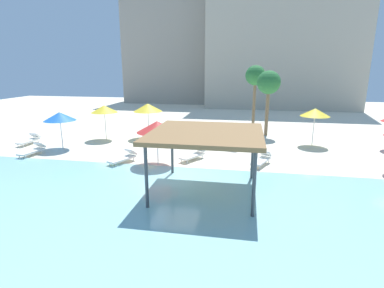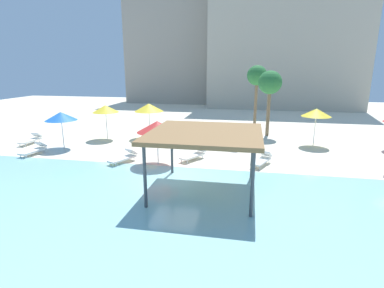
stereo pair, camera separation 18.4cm
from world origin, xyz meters
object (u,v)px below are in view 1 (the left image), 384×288
object	(u,v)px
beach_umbrella_yellow_1	(315,112)
beach_umbrella_red_0	(157,127)
shade_pavilion	(206,135)
lounge_chair_3	(124,157)
beach_umbrella_blue_5	(60,116)
lounge_chair_5	(33,150)
beach_umbrella_yellow_4	(148,108)
lounge_chair_4	(235,143)
lounge_chair_0	(194,154)
lounge_chair_1	(262,159)
palm_tree_0	(269,84)
lounge_chair_2	(30,140)
palm_tree_1	(255,77)
beach_umbrella_yellow_6	(104,109)

from	to	relation	value
beach_umbrella_yellow_1	beach_umbrella_red_0	bearing A→B (deg)	-147.33
shade_pavilion	lounge_chair_3	xyz separation A→B (m)	(-5.42, 3.43, -2.35)
beach_umbrella_blue_5	lounge_chair_5	bearing A→B (deg)	-115.72
beach_umbrella_yellow_4	lounge_chair_4	world-z (taller)	beach_umbrella_yellow_4
beach_umbrella_red_0	beach_umbrella_yellow_4	bearing A→B (deg)	112.79
lounge_chair_0	lounge_chair_1	size ratio (longest dim) A/B	0.98
lounge_chair_1	lounge_chair_3	distance (m)	8.19
lounge_chair_3	beach_umbrella_blue_5	bearing A→B (deg)	-87.94
beach_umbrella_yellow_4	lounge_chair_0	distance (m)	7.36
lounge_chair_5	lounge_chair_0	bearing A→B (deg)	102.66
shade_pavilion	lounge_chair_4	world-z (taller)	shade_pavilion
beach_umbrella_red_0	lounge_chair_3	world-z (taller)	beach_umbrella_red_0
beach_umbrella_blue_5	lounge_chair_0	size ratio (longest dim) A/B	1.32
lounge_chair_0	lounge_chair_4	xyz separation A→B (m)	(2.40, 3.27, 0.00)
palm_tree_0	lounge_chair_2	bearing A→B (deg)	-160.27
beach_umbrella_red_0	lounge_chair_4	distance (m)	6.53
palm_tree_0	lounge_chair_4	bearing A→B (deg)	-117.20
beach_umbrella_yellow_1	palm_tree_1	distance (m)	8.64
beach_umbrella_yellow_4	beach_umbrella_yellow_1	bearing A→B (deg)	-0.72
lounge_chair_4	beach_umbrella_yellow_6	bearing A→B (deg)	-88.50
beach_umbrella_yellow_1	beach_umbrella_yellow_4	distance (m)	12.63
shade_pavilion	beach_umbrella_yellow_6	bearing A→B (deg)	135.90
beach_umbrella_yellow_6	palm_tree_0	world-z (taller)	palm_tree_0
beach_umbrella_yellow_4	palm_tree_0	size ratio (longest dim) A/B	0.52
beach_umbrella_red_0	palm_tree_1	distance (m)	14.91
beach_umbrella_red_0	lounge_chair_3	distance (m)	2.83
palm_tree_0	palm_tree_1	bearing A→B (deg)	102.59
beach_umbrella_red_0	palm_tree_0	bearing A→B (deg)	53.67
beach_umbrella_red_0	beach_umbrella_blue_5	size ratio (longest dim) A/B	1.00
shade_pavilion	lounge_chair_1	world-z (taller)	shade_pavilion
beach_umbrella_yellow_6	lounge_chair_2	xyz separation A→B (m)	(-4.85, -2.60, -2.08)
palm_tree_1	palm_tree_0	bearing A→B (deg)	-77.41
beach_umbrella_yellow_1	lounge_chair_0	xyz separation A→B (m)	(-7.96, -5.12, -2.10)
beach_umbrella_yellow_1	lounge_chair_5	world-z (taller)	beach_umbrella_yellow_1
beach_umbrella_red_0	lounge_chair_2	xyz separation A→B (m)	(-10.80, 2.84, -1.92)
shade_pavilion	lounge_chair_3	distance (m)	6.83
shade_pavilion	lounge_chair_5	size ratio (longest dim) A/B	2.50
shade_pavilion	lounge_chair_2	distance (m)	15.70
shade_pavilion	lounge_chair_0	size ratio (longest dim) A/B	2.52
beach_umbrella_blue_5	beach_umbrella_yellow_4	bearing A→B (deg)	41.02
shade_pavilion	lounge_chair_5	world-z (taller)	shade_pavilion
palm_tree_1	lounge_chair_3	bearing A→B (deg)	-119.65
beach_umbrella_yellow_1	palm_tree_0	xyz separation A→B (m)	(-3.19, 2.77, 1.86)
lounge_chair_4	lounge_chair_3	bearing A→B (deg)	-47.43
beach_umbrella_blue_5	lounge_chair_2	size ratio (longest dim) A/B	1.33
beach_umbrella_yellow_6	lounge_chair_5	size ratio (longest dim) A/B	1.38
beach_umbrella_yellow_4	lounge_chair_3	world-z (taller)	beach_umbrella_yellow_4
lounge_chair_5	palm_tree_0	xyz separation A→B (m)	(15.28, 8.78, 3.96)
beach_umbrella_yellow_1	lounge_chair_3	bearing A→B (deg)	-151.59
lounge_chair_3	lounge_chair_2	bearing A→B (deg)	-84.06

